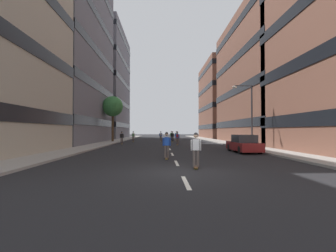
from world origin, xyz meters
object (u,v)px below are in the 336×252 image
object	(u,v)px
skater_0	(122,137)
skater_1	(133,136)
skater_2	(177,137)
skater_5	(167,144)
skater_7	(173,136)
streetlamp_right	(248,109)
skater_6	(171,135)
street_tree_near	(113,107)
skater_4	(161,135)
parked_car_near	(244,144)
skater_3	(196,148)
skater_8	(176,135)

from	to	relation	value
skater_0	skater_1	size ratio (longest dim) A/B	1.00
skater_2	skater_1	bearing A→B (deg)	129.03
skater_5	skater_7	xyz separation A→B (m)	(1.55, 23.03, 0.00)
skater_0	streetlamp_right	bearing A→B (deg)	-30.88
skater_6	skater_7	bearing A→B (deg)	-90.63
street_tree_near	skater_6	bearing A→B (deg)	29.71
skater_1	skater_2	distance (m)	10.70
streetlamp_right	skater_2	bearing A→B (deg)	136.74
skater_7	skater_4	bearing A→B (deg)	118.83
skater_5	skater_7	distance (m)	23.08
skater_2	skater_6	distance (m)	13.53
skater_2	skater_5	xyz separation A→B (m)	(-1.78, -14.90, -0.03)
parked_car_near	skater_0	distance (m)	17.80
parked_car_near	skater_3	bearing A→B (deg)	-123.05
skater_5	skater_8	size ratio (longest dim) A/B	1.00
skater_1	skater_2	size ratio (longest dim) A/B	1.00
parked_car_near	skater_2	distance (m)	11.54
parked_car_near	skater_0	xyz separation A→B (m)	(-12.58, 12.59, 0.29)
skater_8	skater_0	bearing A→B (deg)	-134.25
skater_4	skater_5	world-z (taller)	same
street_tree_near	skater_5	xyz separation A→B (m)	(8.28, -22.79, -4.82)
streetlamp_right	skater_7	size ratio (longest dim) A/B	3.65
skater_8	streetlamp_right	bearing A→B (deg)	-69.67
skater_8	skater_1	bearing A→B (deg)	-162.85
street_tree_near	skater_4	bearing A→B (deg)	25.68
skater_0	street_tree_near	bearing A→B (deg)	113.27
streetlamp_right	skater_2	world-z (taller)	streetlamp_right
skater_2	skater_4	world-z (taller)	same
skater_6	street_tree_near	bearing A→B (deg)	-150.29
parked_car_near	streetlamp_right	size ratio (longest dim) A/B	0.68
streetlamp_right	parked_car_near	bearing A→B (deg)	-116.24
skater_3	skater_8	xyz separation A→B (m)	(0.99, 29.27, 0.03)
skater_0	skater_3	size ratio (longest dim) A/B	1.00
parked_car_near	street_tree_near	xyz separation A→B (m)	(-15.03, 18.30, 5.10)
skater_3	skater_7	world-z (taller)	same
skater_0	skater_1	distance (m)	6.20
skater_7	skater_8	xyz separation A→B (m)	(0.81, 2.45, 0.03)
skater_4	skater_8	bearing A→B (deg)	-21.65
parked_car_near	skater_8	size ratio (longest dim) A/B	2.47
skater_1	skater_6	bearing A→B (deg)	38.43
skater_0	skater_6	world-z (taller)	same
skater_4	skater_7	distance (m)	4.05
parked_car_near	street_tree_near	bearing A→B (deg)	129.41
skater_3	skater_1	bearing A→B (deg)	103.18
skater_2	skater_3	xyz separation A→B (m)	(-0.41, -18.70, -0.03)
skater_4	skater_7	xyz separation A→B (m)	(1.95, -3.55, -0.03)
streetlamp_right	skater_4	size ratio (longest dim) A/B	3.65
skater_2	parked_car_near	bearing A→B (deg)	-64.43
street_tree_near	skater_6	distance (m)	12.34
skater_4	streetlamp_right	bearing A→B (deg)	-63.42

